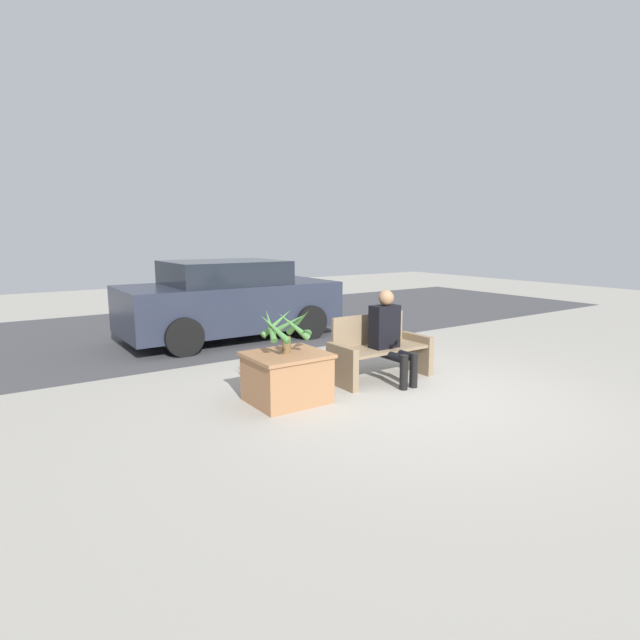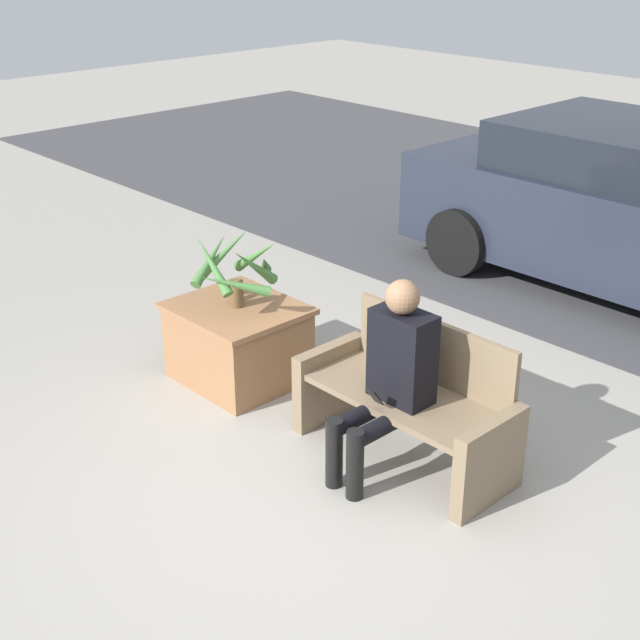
% 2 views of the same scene
% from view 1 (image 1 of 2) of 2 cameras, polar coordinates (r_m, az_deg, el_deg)
% --- Properties ---
extents(ground_plane, '(30.00, 30.00, 0.00)m').
position_cam_1_polar(ground_plane, '(6.26, 10.19, -8.30)').
color(ground_plane, '#9E998E').
extents(road_surface, '(20.00, 6.00, 0.01)m').
position_cam_1_polar(road_surface, '(11.00, -11.27, -0.53)').
color(road_surface, '#424244').
rests_on(road_surface, ground_plane).
extents(bench, '(1.40, 0.58, 0.85)m').
position_cam_1_polar(bench, '(6.77, 6.71, -3.49)').
color(bench, '#7A664C').
rests_on(bench, ground_plane).
extents(person_seated, '(0.38, 0.64, 1.21)m').
position_cam_1_polar(person_seated, '(6.58, 7.93, -1.49)').
color(person_seated, black).
rests_on(person_seated, ground_plane).
extents(planter_box, '(0.89, 0.79, 0.58)m').
position_cam_1_polar(planter_box, '(5.82, -3.81, -6.37)').
color(planter_box, '#936642').
rests_on(planter_box, ground_plane).
extents(potted_plant, '(0.66, 0.69, 0.54)m').
position_cam_1_polar(potted_plant, '(5.70, -3.78, -0.81)').
color(potted_plant, brown).
rests_on(potted_plant, planter_box).
extents(parked_car, '(3.89, 1.98, 1.46)m').
position_cam_1_polar(parked_car, '(9.42, -10.37, 2.25)').
color(parked_car, '#232838').
rests_on(parked_car, ground_plane).
extents(bollard_post, '(0.10, 0.10, 0.69)m').
position_cam_1_polar(bollard_post, '(9.08, 7.57, -0.29)').
color(bollard_post, '#4C4C51').
rests_on(bollard_post, ground_plane).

